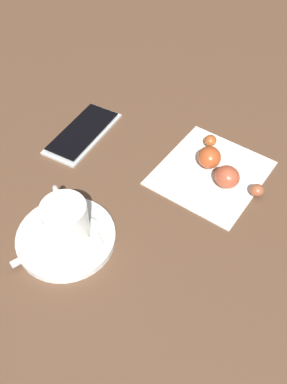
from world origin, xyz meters
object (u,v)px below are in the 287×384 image
(napkin, at_px, (211,173))
(cell_phone, at_px, (84,132))
(teaspoon, at_px, (70,234))
(sugar_packet, at_px, (80,249))
(espresso_cup, at_px, (64,218))
(saucer, at_px, (66,238))
(croissant, at_px, (220,166))

(napkin, distance_m, cell_phone, 0.23)
(teaspoon, relative_size, sugar_packet, 2.04)
(teaspoon, xyz_separation_m, sugar_packet, (0.00, 0.03, 0.00))
(espresso_cup, distance_m, teaspoon, 0.03)
(sugar_packet, relative_size, cell_phone, 0.38)
(saucer, relative_size, cell_phone, 0.83)
(saucer, xyz_separation_m, espresso_cup, (-0.01, -0.01, 0.03))
(teaspoon, bearing_deg, saucer, -42.72)
(napkin, xyz_separation_m, croissant, (-0.01, 0.01, 0.02))
(espresso_cup, height_order, croissant, espresso_cup)
(espresso_cup, xyz_separation_m, croissant, (-0.25, 0.05, -0.02))
(saucer, height_order, cell_phone, saucer)
(napkin, relative_size, cell_phone, 1.02)
(teaspoon, relative_size, napkin, 0.76)
(espresso_cup, xyz_separation_m, napkin, (-0.24, 0.04, -0.04))
(saucer, xyz_separation_m, sugar_packet, (-0.00, 0.03, 0.01))
(teaspoon, bearing_deg, napkin, 172.09)
(teaspoon, height_order, cell_phone, teaspoon)
(saucer, xyz_separation_m, croissant, (-0.25, 0.05, 0.01))
(espresso_cup, relative_size, croissant, 0.57)
(saucer, relative_size, sugar_packet, 2.18)
(espresso_cup, distance_m, croissant, 0.25)
(teaspoon, xyz_separation_m, croissant, (-0.25, 0.04, 0.01))
(croissant, distance_m, cell_phone, 0.24)
(saucer, bearing_deg, croissant, 169.25)
(sugar_packet, bearing_deg, saucer, 103.62)
(espresso_cup, relative_size, cell_phone, 0.52)
(espresso_cup, xyz_separation_m, sugar_packet, (0.00, 0.04, -0.03))
(espresso_cup, xyz_separation_m, cell_phone, (-0.14, -0.16, -0.04))
(napkin, height_order, cell_phone, cell_phone)
(teaspoon, distance_m, napkin, 0.24)
(teaspoon, bearing_deg, cell_phone, -128.91)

